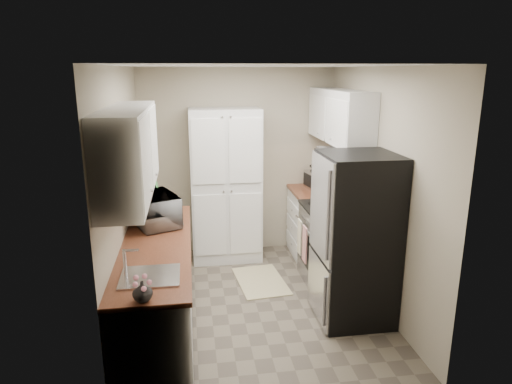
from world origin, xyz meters
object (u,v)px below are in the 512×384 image
pantry_cabinet (226,186)px  refrigerator (356,239)px  electric_range (332,244)px  wine_bottle (156,200)px  microwave (155,210)px  toaster_oven (320,180)px

pantry_cabinet → refrigerator: 2.07m
pantry_cabinet → electric_range: pantry_cabinet is taller
wine_bottle → electric_range: bearing=-4.3°
microwave → toaster_oven: size_ratio=1.45×
electric_range → refrigerator: bearing=-92.5°
electric_range → toaster_oven: bearing=84.1°
pantry_cabinet → electric_range: 1.58m
pantry_cabinet → wine_bottle: size_ratio=6.86×
electric_range → microwave: microwave is taller
pantry_cabinet → microwave: size_ratio=3.44×
refrigerator → electric_range: bearing=87.5°
pantry_cabinet → wine_bottle: 1.14m
wine_bottle → toaster_oven: bearing=19.3°
wine_bottle → toaster_oven: wine_bottle is taller
pantry_cabinet → microwave: (-0.82, -1.21, 0.08)m
electric_range → refrigerator: size_ratio=0.66×
electric_range → toaster_oven: (0.09, 0.89, 0.56)m
wine_bottle → toaster_oven: (2.11, 0.74, -0.03)m
microwave → wine_bottle: microwave is taller
refrigerator → microwave: bearing=165.4°
electric_range → microwave: 2.10m
refrigerator → microwave: refrigerator is taller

